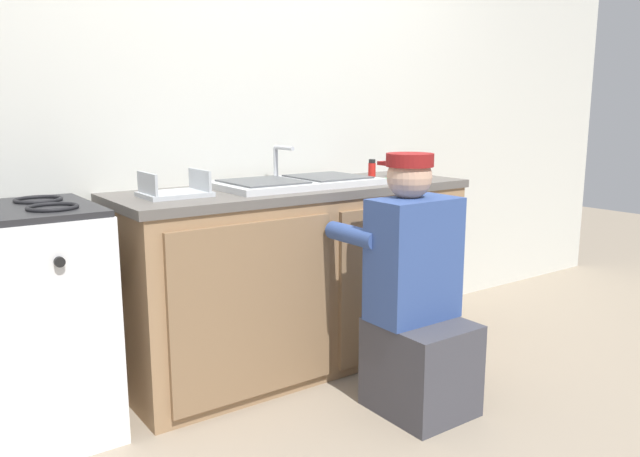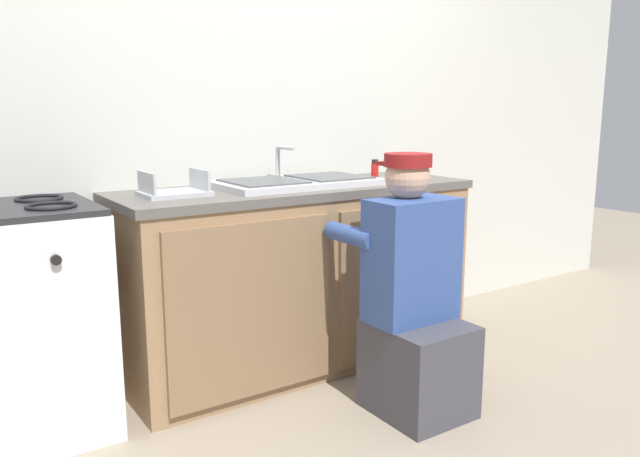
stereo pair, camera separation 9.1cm
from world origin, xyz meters
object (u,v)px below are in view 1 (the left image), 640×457
Objects in this scene: dish_rack_tray at (175,191)px; cell_phone at (394,180)px; plumber_person at (416,306)px; stove_range at (15,326)px; condiment_jar at (417,167)px; spice_bottle_red at (372,169)px; water_glass at (395,168)px; sink_double_basin at (296,182)px.

dish_rack_tray reaches higher than cell_phone.
plumber_person is at bearing -123.90° from cell_phone.
stove_range is 3.34× the size of dish_rack_tray.
dish_rack_tray is at bearing 174.86° from condiment_jar.
plumber_person is 8.63× the size of condiment_jar.
stove_range is at bearing -179.16° from spice_bottle_red.
plumber_person is 11.04× the size of water_glass.
spice_bottle_red is (0.51, 0.02, 0.03)m from sink_double_basin.
sink_double_basin reaches higher than cell_phone.
plumber_person is (1.44, -0.71, -0.00)m from stove_range.
condiment_jar is at bearing -11.06° from sink_double_basin.
water_glass is at bearing 1.30° from dish_rack_tray.
sink_double_basin is at bearing 100.75° from plumber_person.
dish_rack_tray is at bearing -178.02° from spice_bottle_red.
plumber_person is 10.52× the size of spice_bottle_red.
plumber_person is at bearing -125.94° from water_glass.
plumber_person is at bearing -79.25° from sink_double_basin.
stove_range reaches higher than cell_phone.
cell_phone is (-0.16, -0.00, -0.06)m from condiment_jar.
plumber_person reaches higher than cell_phone.
stove_range is 0.85× the size of plumber_person.
water_glass is 0.71× the size of cell_phone.
plumber_person is at bearing -26.30° from stove_range.
dish_rack_tray is (0.67, -0.01, 0.47)m from stove_range.
sink_double_basin is 5.71× the size of cell_phone.
dish_rack_tray is at bearing 174.14° from cell_phone.
condiment_jar is (0.69, -0.13, 0.05)m from sink_double_basin.
dish_rack_tray is 1.15m from spice_bottle_red.
stove_range is at bearing -179.90° from sink_double_basin.
stove_range is 2.03m from water_glass.
spice_bottle_red is (1.81, 0.03, 0.50)m from stove_range.
condiment_jar reaches higher than stove_range.
cell_phone is (1.16, -0.12, -0.02)m from dish_rack_tray.
dish_rack_tray reaches higher than water_glass.
stove_range is 1.89m from cell_phone.
water_glass is (0.53, 0.73, 0.50)m from plumber_person.
plumber_person reaches higher than condiment_jar.
condiment_jar is 1.22× the size of spice_bottle_red.
dish_rack_tray is 2.80× the size of water_glass.
plumber_person is at bearing -42.16° from dish_rack_tray.
stove_range is 6.69× the size of cell_phone.
cell_phone is (0.53, -0.13, -0.01)m from sink_double_basin.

